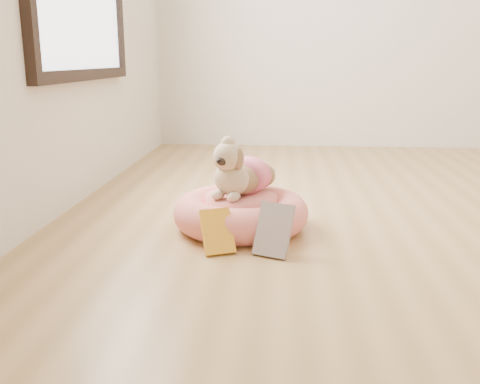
# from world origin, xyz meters

# --- Properties ---
(floor) EXTENTS (4.50, 4.50, 0.00)m
(floor) POSITION_xyz_m (0.00, 0.00, 0.00)
(floor) COLOR #A98046
(floor) RESTS_ON ground
(pet_bed) EXTENTS (0.61, 0.61, 0.16)m
(pet_bed) POSITION_xyz_m (-1.09, -0.17, 0.08)
(pet_bed) COLOR #E47A59
(pet_bed) RESTS_ON floor
(dog) EXTENTS (0.40, 0.46, 0.28)m
(dog) POSITION_xyz_m (-1.10, -0.15, 0.30)
(dog) COLOR brown
(dog) RESTS_ON pet_bed
(book_yellow) EXTENTS (0.16, 0.15, 0.17)m
(book_yellow) POSITION_xyz_m (-1.16, -0.48, 0.09)
(book_yellow) COLOR yellow
(book_yellow) RESTS_ON floor
(book_white) EXTENTS (0.17, 0.16, 0.20)m
(book_white) POSITION_xyz_m (-0.94, -0.49, 0.10)
(book_white) COLOR white
(book_white) RESTS_ON floor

